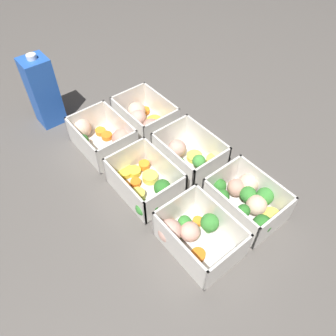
{
  "coord_description": "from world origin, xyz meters",
  "views": [
    {
      "loc": [
        -0.4,
        0.33,
        0.6
      ],
      "look_at": [
        0.0,
        0.0,
        0.03
      ],
      "focal_mm": 35.0,
      "sensor_mm": 36.0,
      "label": 1
    }
  ],
  "objects": [
    {
      "name": "ground_plane",
      "position": [
        0.0,
        0.0,
        0.0
      ],
      "size": [
        4.0,
        4.0,
        0.0
      ],
      "primitive_type": "plane",
      "color": "#56514C"
    },
    {
      "name": "container_near_left",
      "position": [
        -0.18,
        -0.08,
        0.03
      ],
      "size": [
        0.16,
        0.13,
        0.08
      ],
      "color": "silver",
      "rests_on": "ground_plane"
    },
    {
      "name": "container_near_center",
      "position": [
        0.0,
        -0.06,
        0.03
      ],
      "size": [
        0.16,
        0.13,
        0.08
      ],
      "color": "silver",
      "rests_on": "ground_plane"
    },
    {
      "name": "container_near_right",
      "position": [
        0.18,
        -0.06,
        0.03
      ],
      "size": [
        0.16,
        0.12,
        0.08
      ],
      "color": "silver",
      "rests_on": "ground_plane"
    },
    {
      "name": "container_far_left",
      "position": [
        -0.17,
        0.07,
        0.03
      ],
      "size": [
        0.16,
        0.13,
        0.08
      ],
      "color": "silver",
      "rests_on": "ground_plane"
    },
    {
      "name": "container_far_center",
      "position": [
        -0.01,
        0.07,
        0.03
      ],
      "size": [
        0.17,
        0.12,
        0.08
      ],
      "color": "silver",
      "rests_on": "ground_plane"
    },
    {
      "name": "container_far_right",
      "position": [
        0.19,
        0.07,
        0.03
      ],
      "size": [
        0.18,
        0.13,
        0.08
      ],
      "color": "silver",
      "rests_on": "ground_plane"
    },
    {
      "name": "juice_carton",
      "position": [
        0.37,
        0.13,
        0.1
      ],
      "size": [
        0.07,
        0.07,
        0.2
      ],
      "color": "blue",
      "rests_on": "ground_plane"
    }
  ]
}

